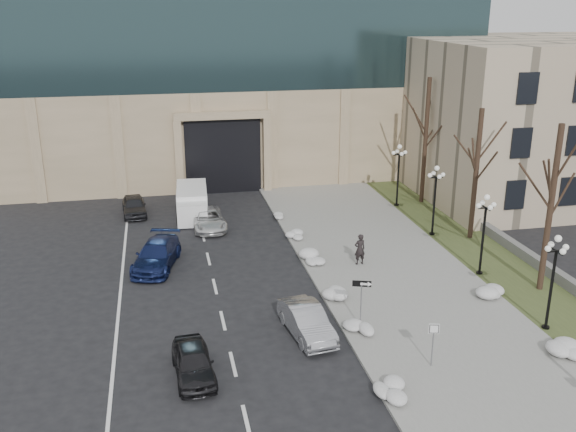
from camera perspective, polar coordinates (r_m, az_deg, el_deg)
The scene contains 30 objects.
ground at distance 24.89m, azimuth 12.79°, elevation -18.23°, with size 160.00×160.00×0.00m, color black.
sidewalk at distance 37.29m, azimuth 9.01°, elevation -4.81°, with size 9.00×40.00×0.12m, color gray.
curb at distance 36.02m, azimuth 2.25°, elevation -5.43°, with size 0.30×40.00×0.14m, color gray.
grass_strip at distance 39.95m, azimuth 17.79°, elevation -3.90°, with size 4.00×40.00×0.10m, color #3C4924.
stone_wall at distance 42.42m, azimuth 18.90°, elevation -2.27°, with size 0.50×30.00×0.70m, color slate.
classical_building at distance 56.08m, azimuth 22.33°, elevation 8.27°, with size 22.00×18.12×12.00m.
car_a at distance 27.23m, azimuth -8.42°, elevation -12.74°, with size 1.57×3.89×1.32m, color black.
car_b at distance 29.93m, azimuth 1.66°, elevation -9.34°, with size 1.51×4.33×1.43m, color #9FA0A6.
car_c at distance 37.96m, azimuth -11.61°, elevation -3.41°, with size 2.12×5.20×1.51m, color #172150.
car_d at distance 43.86m, azimuth -7.12°, elevation -0.27°, with size 2.15×4.66×1.29m, color silver.
car_e at distance 47.56m, azimuth -13.53°, elevation 0.90°, with size 1.62×4.02×1.37m, color #2A2B2F.
pedestrian at distance 37.45m, azimuth 6.40°, elevation -2.95°, with size 0.68×0.44×1.85m, color black.
box_truck at distance 46.58m, azimuth -8.52°, elevation 1.17°, with size 2.46×6.20×1.93m.
one_way_sign at distance 30.07m, azimuth 6.85°, elevation -6.51°, with size 0.90×0.44×2.47m.
keep_sign at distance 27.71m, azimuth 12.80°, elevation -10.35°, with size 0.44×0.15×2.09m.
snow_clump_b at distance 26.10m, azimuth 8.96°, elevation -15.23°, with size 1.10×1.60×0.36m, color silver.
snow_clump_c at distance 30.53m, azimuth 6.29°, elevation -9.74°, with size 1.10×1.60×0.36m, color silver.
snow_clump_d at distance 33.70m, azimuth 3.58°, elevation -6.79°, with size 1.10×1.60×0.36m, color silver.
snow_clump_e at distance 37.89m, azimuth 2.34°, elevation -3.80°, with size 1.10×1.60×0.36m, color silver.
snow_clump_f at distance 41.62m, azimuth 0.59°, elevation -1.68°, with size 1.10×1.60×0.36m, color silver.
snow_clump_g at distance 45.46m, azimuth -0.60°, elevation 0.10°, with size 1.10×1.60×0.36m, color silver.
snow_clump_h at distance 30.62m, azimuth 23.47°, elevation -11.22°, with size 1.10×1.60×0.36m, color silver.
snow_clump_i at distance 35.00m, azimuth 17.67°, elevation -6.69°, with size 1.10×1.60×0.36m, color silver.
lamppost_a at distance 31.75m, azimuth 22.55°, elevation -4.44°, with size 1.18×1.18×4.76m.
lamppost_b at distance 36.89m, azimuth 17.06°, elevation -0.67°, with size 1.18×1.18×4.76m.
lamppost_c at distance 42.41m, azimuth 12.95°, elevation 2.16°, with size 1.18×1.18×4.76m.
lamppost_d at distance 48.17m, azimuth 9.80°, elevation 4.33°, with size 1.18×1.18×4.76m.
tree_near at distance 35.21m, azimuth 22.53°, elevation 2.51°, with size 3.20×3.20×9.00m.
tree_mid at distance 41.91m, azimuth 16.50°, elevation 5.11°, with size 3.20×3.20×8.50m.
tree_far at distance 48.82m, azimuth 12.22°, elevation 8.07°, with size 3.20×3.20×9.50m.
Camera 1 is at (-9.06, -17.90, 14.74)m, focal length 40.00 mm.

